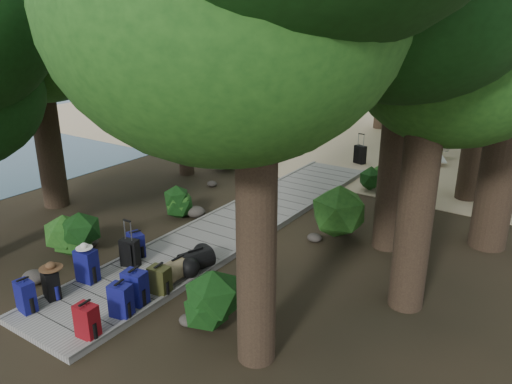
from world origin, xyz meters
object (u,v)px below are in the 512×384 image
Objects in this scene: backpack_left_a at (25,295)px; backpack_left_b at (51,283)px; backpack_right_b at (121,299)px; lone_suitcase_on_sand at (360,155)px; backpack_left_d at (136,243)px; kayak at (292,139)px; backpack_right_d at (160,279)px; backpack_right_a at (87,319)px; backpack_left_c at (87,264)px; suitcase_on_boardwalk at (130,253)px; duffel_right_khaki at (178,268)px; sun_lounger at (436,155)px; backpack_right_c at (135,286)px; duffel_right_black at (196,260)px.

backpack_left_a is 0.52m from backpack_left_b.
lone_suitcase_on_sand is at bearing 80.51° from backpack_right_b.
backpack_left_d is 11.67m from kayak.
backpack_right_d is (1.55, -0.85, 0.00)m from backpack_left_d.
backpack_left_a is 1.56m from backpack_right_a.
backpack_left_c is at bearing 95.20° from backpack_left_a.
backpack_left_c is 1.26× the size of backpack_right_d.
suitcase_on_boardwalk is 10.44m from lone_suitcase_on_sand.
backpack_right_a is (1.53, -1.21, -0.05)m from backpack_left_c.
backpack_left_a is at bearing -69.67° from backpack_left_d.
lone_suitcase_on_sand is at bearing 87.75° from backpack_right_a.
duffel_right_khaki is 1.22m from suitcase_on_boardwalk.
backpack_right_a is at bearing -89.08° from kayak.
backpack_right_d is 12.62m from sun_lounger.
backpack_right_c is 0.25× the size of kayak.
backpack_left_a is at bearing -138.14° from backpack_right_d.
backpack_left_a reaches higher than duffel_right_black.
backpack_right_d is (0.10, 0.53, -0.06)m from backpack_right_c.
suitcase_on_boardwalk is (-1.28, -0.66, 0.08)m from duffel_right_black.
backpack_right_d is 0.99× the size of suitcase_on_boardwalk.
kayak is at bearing 158.57° from sun_lounger.
backpack_right_c is (1.45, -1.38, 0.06)m from backpack_left_d.
backpack_left_b is 1.61m from backpack_right_a.
duffel_right_khaki is at bearing 81.30° from backpack_right_c.
backpack_right_b is at bearing -28.95° from backpack_left_d.
backpack_left_a is 0.36× the size of sun_lounger.
backpack_right_d is (1.56, 1.82, -0.03)m from backpack_left_a.
backpack_left_b is at bearing -104.94° from duffel_right_black.
lone_suitcase_on_sand is (-0.45, 10.85, -0.07)m from backpack_right_d.
backpack_right_b is 2.06m from duffel_right_black.
backpack_left_b is 2.03m from backpack_right_d.
backpack_right_c is at bearing -108.43° from backpack_right_d.
suitcase_on_boardwalk is at bearing -128.67° from sun_lounger.
backpack_right_d reaches higher than lone_suitcase_on_sand.
backpack_left_c is 1.83m from duffel_right_khaki.
backpack_left_a reaches higher than backpack_right_a.
backpack_left_c reaches higher than suitcase_on_boardwalk.
backpack_left_c is 1.95m from backpack_right_a.
backpack_left_c reaches higher than kayak.
backpack_left_d is 2.38m from backpack_right_b.
suitcase_on_boardwalk reaches higher than lone_suitcase_on_sand.
backpack_left_c reaches higher than backpack_right_d.
backpack_left_d is 0.82× the size of backpack_right_c.
duffel_right_khaki is at bearing -5.29° from suitcase_on_boardwalk.
backpack_left_c is 1.18× the size of duffel_right_khaki.
duffel_right_black is 1.44m from suitcase_on_boardwalk.
sun_lounger is (3.16, 12.05, -0.11)m from suitcase_on_boardwalk.
backpack_right_b is 13.82m from kayak.
backpack_left_d is at bearing -78.26° from lone_suitcase_on_sand.
lone_suitcase_on_sand is (0.85, 10.41, -0.07)m from suitcase_on_boardwalk.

